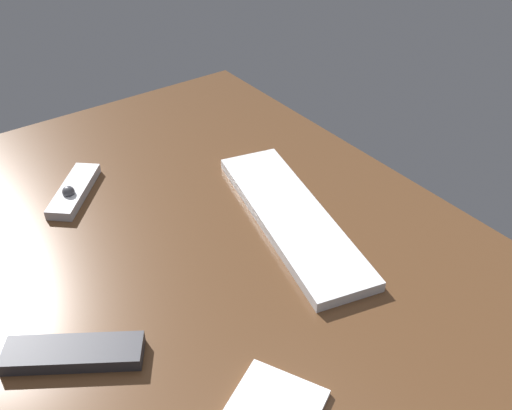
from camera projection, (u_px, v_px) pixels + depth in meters
The scene contains 4 objects.
desk at pixel (246, 272), 93.24cm from camera, with size 140.00×84.00×2.00cm, color #4C301C.
keyboard at pixel (292, 217), 102.07cm from camera, with size 43.76×11.99×1.96cm, color silver.
media_remote at pixel (74, 191), 108.62cm from camera, with size 16.03×14.91×3.46cm.
tv_remote at pixel (73, 353), 77.27cm from camera, with size 19.07×5.33×2.10cm, color #2D2D33.
Camera 1 is at (56.30, -38.55, 65.55)cm, focal length 39.29 mm.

